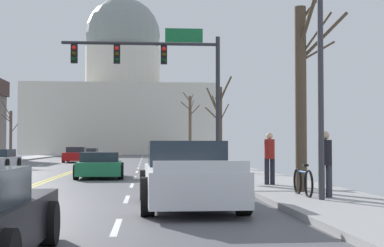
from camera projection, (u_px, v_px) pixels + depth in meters
name	position (u px, v px, depth m)	size (l,w,h in m)	color
signal_gantry	(163.00, 68.00, 28.72)	(7.91, 0.41, 7.19)	#28282D
capitol_building	(123.00, 98.00, 95.05)	(29.70, 20.05, 28.32)	beige
sedan_near_00	(100.00, 165.00, 25.28)	(2.20, 4.37, 1.13)	#1E7247
sedan_near_01	(175.00, 171.00, 19.92)	(2.08, 4.49, 1.18)	silver
pickup_truck_near_02	(188.00, 177.00, 13.55)	(2.33, 5.60, 1.55)	silver
sedan_oncoming_01	(76.00, 155.00, 48.49)	(1.99, 4.65, 1.28)	#B71414
sedan_oncoming_02	(90.00, 154.00, 59.52)	(2.07, 4.74, 1.12)	#9EA3A8
bare_tree_00	(190.00, 125.00, 60.14)	(1.99, 2.97, 6.90)	brown
bare_tree_02	(302.00, 91.00, 16.22)	(1.52, 1.27, 6.26)	#4C3D2D
bare_tree_03	(10.00, 132.00, 51.05)	(1.45, 1.85, 5.25)	brown
bare_tree_04	(220.00, 123.00, 32.59)	(1.42, 2.34, 5.12)	#4C3D2D
pedestrian_00	(270.00, 156.00, 18.97)	(0.35, 0.34, 1.72)	black
pedestrian_01	(325.00, 161.00, 14.33)	(0.35, 0.34, 1.65)	#33333D
bicycle_parked	(303.00, 182.00, 14.87)	(0.12, 1.77, 0.85)	black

